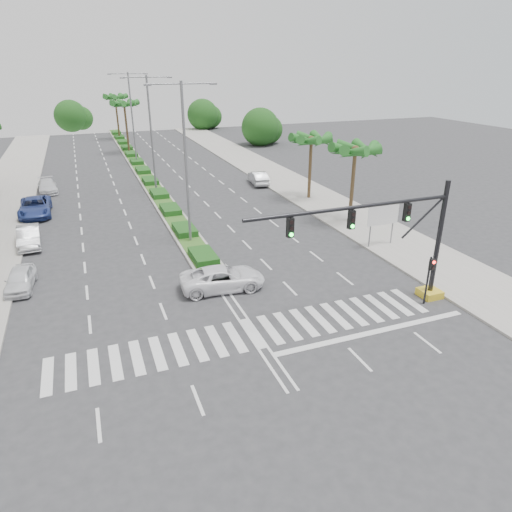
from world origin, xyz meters
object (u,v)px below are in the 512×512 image
at_px(car_parked_b, 29,237).
at_px(car_right, 258,178).
at_px(car_parked_c, 35,207).
at_px(car_parked_d, 47,186).
at_px(car_crossing, 223,278).
at_px(car_parked_a, 20,279).

distance_m(car_parked_b, car_right, 26.38).
relative_size(car_parked_c, car_right, 1.27).
bearing_deg(car_parked_b, car_right, 22.78).
distance_m(car_parked_b, car_parked_c, 8.22).
distance_m(car_parked_c, car_parked_d, 8.52).
bearing_deg(car_parked_b, car_crossing, -49.96).
relative_size(car_crossing, car_right, 1.14).
height_order(car_parked_c, car_right, car_parked_c).
distance_m(car_parked_b, car_crossing, 17.12).
xyz_separation_m(car_parked_b, car_parked_d, (0.74, 16.70, -0.08)).
distance_m(car_parked_c, car_crossing, 23.75).
bearing_deg(car_parked_d, car_right, -17.61).
relative_size(car_parked_d, car_right, 1.00).
height_order(car_parked_a, car_parked_b, car_parked_b).
bearing_deg(car_parked_c, car_right, 8.20).
relative_size(car_parked_b, car_parked_c, 0.78).
distance_m(car_parked_d, car_crossing, 31.11).
bearing_deg(car_crossing, car_parked_c, 35.12).
relative_size(car_parked_b, car_crossing, 0.87).
xyz_separation_m(car_parked_a, car_parked_c, (0.00, 16.04, 0.15)).
height_order(car_crossing, car_right, car_right).
height_order(car_parked_a, car_crossing, car_crossing).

